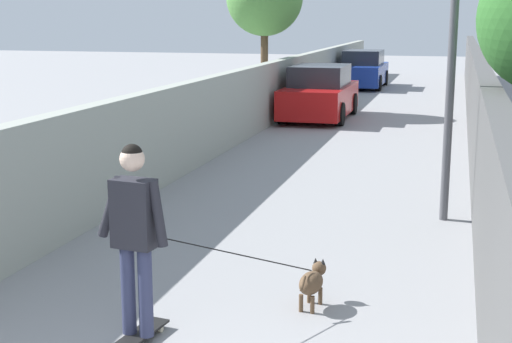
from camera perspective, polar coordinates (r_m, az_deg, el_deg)
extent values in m
plane|color=gray|center=(17.36, 7.57, 2.14)|extent=(80.00, 80.00, 0.00)
cube|color=#999E93|center=(15.91, -3.11, 4.41)|extent=(48.00, 0.30, 1.68)
cube|color=#4C4C4C|center=(15.10, 16.89, 4.03)|extent=(48.00, 0.30, 1.96)
cylinder|color=#473523|center=(22.75, 0.65, 8.07)|extent=(0.23, 0.23, 2.79)
cylinder|color=#4C4C51|center=(10.81, 14.77, 6.25)|extent=(0.12, 0.12, 3.84)
cube|color=black|center=(6.95, -9.07, -12.38)|extent=(0.82, 0.30, 0.02)
cylinder|color=beige|center=(7.21, -8.36, -11.77)|extent=(0.06, 0.04, 0.06)
cylinder|color=beige|center=(7.15, -7.37, -11.97)|extent=(0.06, 0.04, 0.06)
cylinder|color=#333859|center=(6.83, -9.84, -8.98)|extent=(0.15, 0.15, 0.83)
cylinder|color=#333859|center=(6.74, -8.53, -9.23)|extent=(0.15, 0.15, 0.83)
cube|color=#26262D|center=(6.56, -9.39, -3.22)|extent=(0.27, 0.40, 0.62)
cylinder|color=#26262D|center=(6.68, -11.15, -2.70)|extent=(0.13, 0.29, 0.58)
cylinder|color=#26262D|center=(6.44, -7.58, -3.27)|extent=(0.11, 0.19, 0.59)
sphere|color=beige|center=(6.45, -9.54, 0.96)|extent=(0.22, 0.22, 0.22)
sphere|color=black|center=(6.45, -9.55, 1.30)|extent=(0.19, 0.19, 0.19)
ellipsoid|color=brown|center=(7.57, 4.27, -8.57)|extent=(0.43, 0.27, 0.22)
sphere|color=brown|center=(7.78, 4.89, -7.46)|extent=(0.15, 0.15, 0.15)
cone|color=black|center=(7.76, 4.62, -6.86)|extent=(0.06, 0.06, 0.06)
cone|color=black|center=(7.74, 5.19, -6.93)|extent=(0.06, 0.06, 0.06)
cylinder|color=brown|center=(7.76, 4.13, -9.44)|extent=(0.04, 0.04, 0.18)
cylinder|color=brown|center=(7.73, 4.99, -9.55)|extent=(0.04, 0.04, 0.18)
cylinder|color=brown|center=(7.54, 3.49, -10.10)|extent=(0.04, 0.04, 0.18)
cylinder|color=brown|center=(7.50, 4.37, -10.23)|extent=(0.04, 0.04, 0.18)
cylinder|color=brown|center=(7.32, 3.65, -8.63)|extent=(0.14, 0.05, 0.13)
cylinder|color=black|center=(7.01, -2.10, -6.27)|extent=(1.23, 1.36, 0.66)
cube|color=#B71414|center=(21.45, 4.92, 5.56)|extent=(4.04, 1.70, 0.80)
cube|color=#262B33|center=(21.39, 4.96, 7.37)|extent=(2.10, 1.50, 0.60)
cylinder|color=black|center=(22.86, 3.53, 5.37)|extent=(0.64, 0.22, 0.64)
cylinder|color=black|center=(22.59, 7.47, 5.21)|extent=(0.64, 0.22, 0.64)
cylinder|color=black|center=(20.42, 2.08, 4.60)|extent=(0.64, 0.22, 0.64)
cylinder|color=black|center=(20.13, 6.48, 4.43)|extent=(0.64, 0.22, 0.64)
cube|color=navy|center=(31.21, 8.25, 7.46)|extent=(4.18, 1.70, 0.80)
cube|color=#262B33|center=(31.17, 8.29, 8.70)|extent=(2.17, 1.50, 0.60)
cylinder|color=black|center=(32.61, 7.14, 7.25)|extent=(0.64, 0.22, 0.64)
cylinder|color=black|center=(32.43, 9.92, 7.14)|extent=(0.64, 0.22, 0.64)
cylinder|color=black|center=(30.06, 6.42, 6.88)|extent=(0.64, 0.22, 0.64)
cylinder|color=black|center=(29.86, 9.44, 6.76)|extent=(0.64, 0.22, 0.64)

